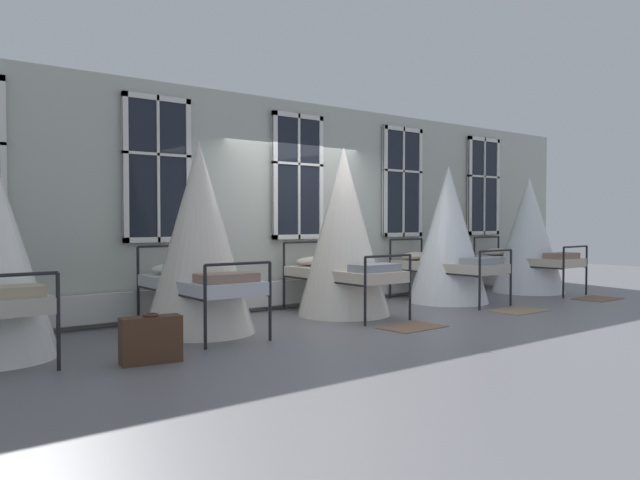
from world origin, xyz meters
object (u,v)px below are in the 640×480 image
(cot_second, at_px, (199,240))
(cot_third, at_px, (344,234))
(suitcase_dark, at_px, (151,340))
(cot_fifth, at_px, (528,236))
(cot_fourth, at_px, (448,236))

(cot_second, height_order, cot_third, cot_third)
(cot_second, bearing_deg, cot_third, -87.81)
(cot_third, xyz_separation_m, suitcase_dark, (-3.41, -1.19, -0.92))
(cot_second, relative_size, suitcase_dark, 3.90)
(cot_second, xyz_separation_m, cot_fifth, (6.82, 0.03, -0.06))
(cot_third, xyz_separation_m, cot_fifth, (4.53, -0.00, -0.10))
(cot_second, relative_size, cot_fourth, 1.02)
(cot_second, xyz_separation_m, cot_third, (2.28, 0.03, 0.04))
(cot_fourth, bearing_deg, cot_fifth, -90.73)
(cot_third, height_order, suitcase_dark, cot_third)
(cot_fourth, distance_m, suitcase_dark, 5.84)
(suitcase_dark, bearing_deg, cot_fifth, 17.02)
(cot_third, distance_m, cot_fifth, 4.53)
(cot_fourth, height_order, cot_fifth, cot_fourth)
(cot_third, height_order, cot_fourth, cot_third)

